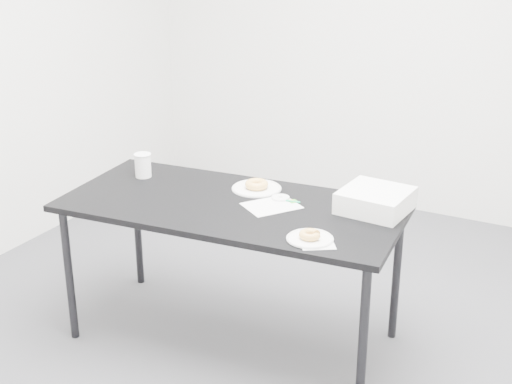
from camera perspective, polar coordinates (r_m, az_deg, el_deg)
The scene contains 14 objects.
floor at distance 3.96m, azimuth 1.49°, elevation -10.73°, with size 4.00×4.00×0.00m, color #47474C.
wall_back at distance 5.28m, azimuth 11.63°, elevation 12.69°, with size 4.00×0.02×2.70m, color white.
table at distance 3.55m, azimuth -1.93°, elevation -1.77°, with size 1.74×0.93×0.77m.
scorecard at distance 3.49m, azimuth 1.25°, elevation -1.10°, with size 0.20×0.26×0.00m, color white.
logo_patch at distance 3.54m, azimuth 2.99°, elevation -0.75°, with size 0.04×0.04×0.00m, color green.
pen at distance 3.54m, azimuth 2.63°, elevation -0.71°, with size 0.01×0.01×0.12m, color #0D965C.
napkin at distance 3.11m, azimuth 4.91°, elevation -4.07°, with size 0.14×0.14×0.00m, color white.
plate_near at distance 3.14m, azimuth 4.33°, elevation -3.74°, with size 0.21×0.21×0.01m, color silver.
donut_near at distance 3.13m, azimuth 4.34°, elevation -3.42°, with size 0.10×0.10×0.03m, color #D38F42.
plate_far at distance 3.70m, azimuth 0.05°, elevation 0.28°, with size 0.26×0.26×0.01m, color silver.
donut_far at distance 3.70m, azimuth 0.05°, elevation 0.62°, with size 0.12×0.12×0.04m, color #D38F42.
coffee_cup at distance 3.91m, azimuth -9.03°, elevation 2.13°, with size 0.09×0.09×0.13m, color white.
cup_lid at distance 3.58m, azimuth 1.98°, elevation -0.48°, with size 0.09×0.09×0.01m, color silver.
bakery_box at distance 3.47m, azimuth 9.54°, elevation -0.66°, with size 0.31×0.31×0.10m, color white.
Camera 1 is at (1.48, -3.01, 2.09)m, focal length 50.00 mm.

